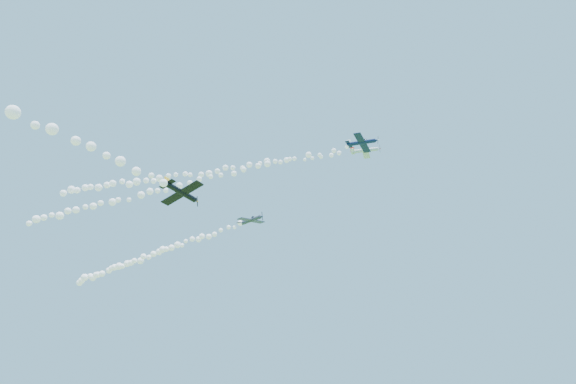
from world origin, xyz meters
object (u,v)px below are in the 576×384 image
Objects in this scene: plane_white at (365,150)px; plane_black at (182,193)px; plane_navy at (362,142)px; plane_grey at (251,220)px.

plane_black is (-15.70, -35.74, -19.40)m from plane_white.
plane_black is (-21.46, -22.40, -12.77)m from plane_navy.
plane_white is 28.89m from plane_grey.
plane_grey is at bearing 160.06° from plane_navy.
plane_grey is 0.95× the size of plane_black.
plane_navy reaches higher than plane_black.
plane_black is at bearing -67.42° from plane_grey.
plane_white reaches higher than plane_navy.
plane_navy is 0.90× the size of plane_grey.
plane_white is 1.04× the size of plane_navy.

